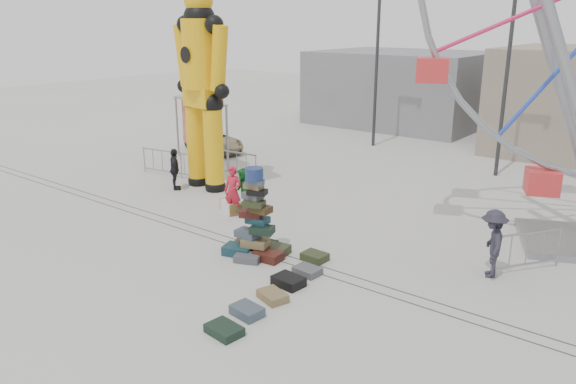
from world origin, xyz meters
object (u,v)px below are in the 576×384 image
Objects in this scene: barricade_dummy_b at (194,167)px; pedestrian_grey at (492,244)px; steamer_trunk at (232,207)px; lamp_post_left at (379,57)px; suitcase_tower at (256,231)px; parked_suv at (213,141)px; pedestrian_black at (175,169)px; crash_test_dummy at (202,82)px; lamp_post_right at (510,67)px; pedestrian_red at (233,191)px; pedestrian_green at (243,192)px; barricade_dummy_a at (162,162)px; banner_scaffold at (200,116)px; barricade_wheel_front at (527,251)px; barricade_dummy_c at (237,164)px.

barricade_dummy_b is 12.64m from pedestrian_grey.
lamp_post_left is at bearing 119.48° from steamer_trunk.
parked_suv is at bearing 126.61° from suitcase_tower.
pedestrian_black reaches higher than steamer_trunk.
crash_test_dummy is at bearing -97.52° from lamp_post_left.
pedestrian_red is at bearing -117.27° from lamp_post_right.
lamp_post_left is at bearing 144.42° from pedestrian_green.
lamp_post_right is at bearing 28.34° from barricade_dummy_a.
lamp_post_left is 5.03× the size of pedestrian_green.
pedestrian_grey is 0.46× the size of parked_suv.
barricade_wheel_front is at bearing 5.34° from banner_scaffold.
barricade_dummy_c is 11.87m from pedestrian_grey.
pedestrian_red is at bearing 134.46° from barricade_wheel_front.
barricade_dummy_c is (-5.90, 5.59, -0.15)m from suitcase_tower.
suitcase_tower is at bearing 154.67° from barricade_wheel_front.
banner_scaffold reaches higher than pedestrian_green.
barricade_dummy_c is at bearing 153.35° from steamer_trunk.
barricade_dummy_c is 1.25× the size of pedestrian_black.
pedestrian_grey is at bearing -14.20° from barricade_dummy_a.
lamp_post_left reaches higher than parked_suv.
barricade_dummy_b is 4.83m from pedestrian_green.
barricade_dummy_c is 1.00× the size of barricade_wheel_front.
lamp_post_left reaches higher than barricade_dummy_c.
lamp_post_left is 2.10× the size of parked_suv.
lamp_post_left reaches higher than barricade_dummy_a.
barricade_wheel_front is at bearing -138.65° from pedestrian_black.
steamer_trunk is 0.53× the size of pedestrian_black.
lamp_post_right reaches higher than pedestrian_green.
steamer_trunk is at bearing -20.79° from crash_test_dummy.
crash_test_dummy is at bearing -25.05° from banner_scaffold.
crash_test_dummy is at bearing 133.55° from suitcase_tower.
banner_scaffold is at bearing -152.11° from lamp_post_right.
pedestrian_grey is (8.60, 0.44, 0.69)m from steamer_trunk.
pedestrian_green is (0.24, 0.21, -0.04)m from pedestrian_red.
pedestrian_red is 3.84m from pedestrian_black.
pedestrian_red reaches higher than parked_suv.
pedestrian_black is at bearing 152.74° from pedestrian_red.
pedestrian_green is at bearing -81.25° from lamp_post_left.
banner_scaffold is 1.04× the size of parked_suv.
banner_scaffold is 3.44m from barricade_dummy_c.
suitcase_tower is 1.25× the size of barricade_dummy_b.
banner_scaffold is 2.86m from parked_suv.
crash_test_dummy is 7.23m from parked_suv.
crash_test_dummy reaches higher than steamer_trunk.
pedestrian_green reaches higher than steamer_trunk.
pedestrian_green is (-5.12, -10.20, -3.69)m from lamp_post_right.
suitcase_tower is at bearing -101.73° from lamp_post_right.
pedestrian_green is at bearing -110.37° from pedestrian_grey.
barricade_wheel_front is 1.20× the size of pedestrian_red.
pedestrian_green is (3.36, -3.33, 0.25)m from barricade_dummy_c.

